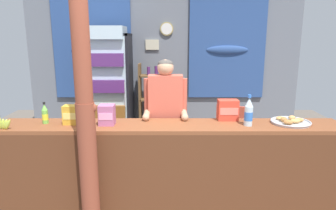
{
  "coord_description": "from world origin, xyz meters",
  "views": [
    {
      "loc": [
        0.07,
        -2.59,
        1.83
      ],
      "look_at": [
        0.06,
        0.87,
        1.05
      ],
      "focal_mm": 32.24,
      "sensor_mm": 36.0,
      "label": 1
    }
  ],
  "objects_px": {
    "timber_post": "(86,108)",
    "plastic_lawn_chair": "(233,127)",
    "bottle_shelf_rack": "(154,101)",
    "snack_box_crackers": "(229,110)",
    "drink_fridge": "(110,82)",
    "banana_bunch": "(1,123)",
    "pastry_tray": "(292,122)",
    "shopkeeper": "(167,109)",
    "soda_bottle_lime_soda": "(46,114)",
    "stall_counter": "(172,160)",
    "soda_bottle_water": "(250,113)",
    "snack_box_choco_powder": "(75,115)",
    "snack_box_wafer": "(108,115)"
  },
  "relations": [
    {
      "from": "drink_fridge",
      "to": "bottle_shelf_rack",
      "type": "bearing_deg",
      "value": 17.34
    },
    {
      "from": "pastry_tray",
      "to": "banana_bunch",
      "type": "xyz_separation_m",
      "value": [
        -3.01,
        -0.2,
        0.04
      ]
    },
    {
      "from": "stall_counter",
      "to": "banana_bunch",
      "type": "height_order",
      "value": "banana_bunch"
    },
    {
      "from": "snack_box_wafer",
      "to": "timber_post",
      "type": "bearing_deg",
      "value": -108.42
    },
    {
      "from": "shopkeeper",
      "to": "snack_box_choco_powder",
      "type": "relative_size",
      "value": 7.57
    },
    {
      "from": "snack_box_crackers",
      "to": "snack_box_wafer",
      "type": "height_order",
      "value": "snack_box_crackers"
    },
    {
      "from": "drink_fridge",
      "to": "pastry_tray",
      "type": "bearing_deg",
      "value": -38.84
    },
    {
      "from": "banana_bunch",
      "to": "drink_fridge",
      "type": "bearing_deg",
      "value": 71.02
    },
    {
      "from": "soda_bottle_water",
      "to": "bottle_shelf_rack",
      "type": "bearing_deg",
      "value": 117.2
    },
    {
      "from": "snack_box_crackers",
      "to": "shopkeeper",
      "type": "bearing_deg",
      "value": 162.11
    },
    {
      "from": "timber_post",
      "to": "soda_bottle_lime_soda",
      "type": "bearing_deg",
      "value": 142.86
    },
    {
      "from": "drink_fridge",
      "to": "shopkeeper",
      "type": "xyz_separation_m",
      "value": [
        0.96,
        -1.48,
        -0.11
      ]
    },
    {
      "from": "soda_bottle_water",
      "to": "snack_box_choco_powder",
      "type": "relative_size",
      "value": 1.58
    },
    {
      "from": "snack_box_choco_powder",
      "to": "shopkeeper",
      "type": "bearing_deg",
      "value": 21.52
    },
    {
      "from": "timber_post",
      "to": "soda_bottle_water",
      "type": "relative_size",
      "value": 7.54
    },
    {
      "from": "snack_box_choco_powder",
      "to": "pastry_tray",
      "type": "height_order",
      "value": "snack_box_choco_powder"
    },
    {
      "from": "stall_counter",
      "to": "plastic_lawn_chair",
      "type": "xyz_separation_m",
      "value": [
        0.95,
        1.41,
        -0.07
      ]
    },
    {
      "from": "shopkeeper",
      "to": "pastry_tray",
      "type": "bearing_deg",
      "value": -15.49
    },
    {
      "from": "plastic_lawn_chair",
      "to": "snack_box_crackers",
      "type": "height_order",
      "value": "snack_box_crackers"
    },
    {
      "from": "timber_post",
      "to": "snack_box_crackers",
      "type": "height_order",
      "value": "timber_post"
    },
    {
      "from": "bottle_shelf_rack",
      "to": "stall_counter",
      "type": "bearing_deg",
      "value": -82.42
    },
    {
      "from": "shopkeeper",
      "to": "soda_bottle_water",
      "type": "height_order",
      "value": "shopkeeper"
    },
    {
      "from": "bottle_shelf_rack",
      "to": "snack_box_crackers",
      "type": "distance_m",
      "value": 2.17
    },
    {
      "from": "soda_bottle_lime_soda",
      "to": "snack_box_wafer",
      "type": "bearing_deg",
      "value": -4.06
    },
    {
      "from": "snack_box_choco_powder",
      "to": "stall_counter",
      "type": "bearing_deg",
      "value": -7.19
    },
    {
      "from": "shopkeeper",
      "to": "snack_box_choco_powder",
      "type": "xyz_separation_m",
      "value": [
        -0.98,
        -0.38,
        0.03
      ]
    },
    {
      "from": "snack_box_crackers",
      "to": "soda_bottle_water",
      "type": "bearing_deg",
      "value": -52.58
    },
    {
      "from": "timber_post",
      "to": "plastic_lawn_chair",
      "type": "relative_size",
      "value": 2.88
    },
    {
      "from": "timber_post",
      "to": "snack_box_wafer",
      "type": "height_order",
      "value": "timber_post"
    },
    {
      "from": "bottle_shelf_rack",
      "to": "soda_bottle_water",
      "type": "height_order",
      "value": "bottle_shelf_rack"
    },
    {
      "from": "snack_box_choco_powder",
      "to": "pastry_tray",
      "type": "relative_size",
      "value": 0.5
    },
    {
      "from": "bottle_shelf_rack",
      "to": "snack_box_crackers",
      "type": "height_order",
      "value": "bottle_shelf_rack"
    },
    {
      "from": "soda_bottle_lime_soda",
      "to": "timber_post",
      "type": "bearing_deg",
      "value": -37.14
    },
    {
      "from": "pastry_tray",
      "to": "banana_bunch",
      "type": "height_order",
      "value": "banana_bunch"
    },
    {
      "from": "soda_bottle_water",
      "to": "snack_box_crackers",
      "type": "bearing_deg",
      "value": 127.42
    },
    {
      "from": "soda_bottle_water",
      "to": "soda_bottle_lime_soda",
      "type": "xyz_separation_m",
      "value": [
        -2.16,
        0.08,
        -0.04
      ]
    },
    {
      "from": "shopkeeper",
      "to": "banana_bunch",
      "type": "height_order",
      "value": "shopkeeper"
    },
    {
      "from": "bottle_shelf_rack",
      "to": "snack_box_crackers",
      "type": "xyz_separation_m",
      "value": [
        0.94,
        -1.93,
        0.32
      ]
    },
    {
      "from": "stall_counter",
      "to": "bottle_shelf_rack",
      "type": "height_order",
      "value": "bottle_shelf_rack"
    },
    {
      "from": "shopkeeper",
      "to": "soda_bottle_lime_soda",
      "type": "bearing_deg",
      "value": -164.12
    },
    {
      "from": "timber_post",
      "to": "plastic_lawn_chair",
      "type": "bearing_deg",
      "value": 43.96
    },
    {
      "from": "snack_box_wafer",
      "to": "soda_bottle_water",
      "type": "bearing_deg",
      "value": -1.35
    },
    {
      "from": "stall_counter",
      "to": "snack_box_wafer",
      "type": "height_order",
      "value": "snack_box_wafer"
    },
    {
      "from": "drink_fridge",
      "to": "banana_bunch",
      "type": "relative_size",
      "value": 7.54
    },
    {
      "from": "pastry_tray",
      "to": "shopkeeper",
      "type": "bearing_deg",
      "value": 164.51
    },
    {
      "from": "snack_box_choco_powder",
      "to": "banana_bunch",
      "type": "bearing_deg",
      "value": -164.53
    },
    {
      "from": "plastic_lawn_chair",
      "to": "banana_bunch",
      "type": "relative_size",
      "value": 3.25
    },
    {
      "from": "shopkeeper",
      "to": "snack_box_crackers",
      "type": "relative_size",
      "value": 6.92
    },
    {
      "from": "plastic_lawn_chair",
      "to": "bottle_shelf_rack",
      "type": "bearing_deg",
      "value": 146.76
    },
    {
      "from": "drink_fridge",
      "to": "pastry_tray",
      "type": "distance_m",
      "value": 2.96
    }
  ]
}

